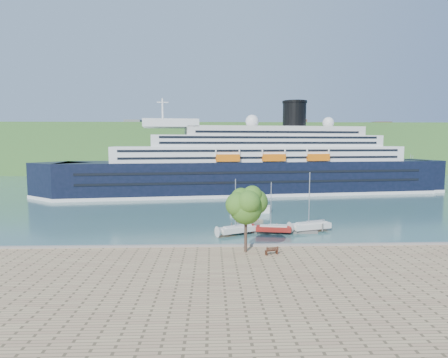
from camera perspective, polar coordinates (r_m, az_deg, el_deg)
ground at (r=50.91m, az=4.78°, el=-11.19°), size 400.00×400.00×0.00m
far_hillside at (r=193.54m, az=-0.16°, el=4.72°), size 400.00×50.00×24.00m
quay_coping at (r=50.40m, az=4.81°, el=-10.01°), size 220.00×0.50×0.30m
cruise_ship at (r=108.13m, az=4.28°, el=4.86°), size 120.95×32.54×26.88m
park_bench at (r=46.91m, az=7.24°, el=-10.72°), size 1.82×1.14×1.08m
promenade_tree at (r=46.90m, az=3.34°, el=-5.69°), size 5.45×5.45×9.03m
floating_pontoon at (r=62.54m, az=6.34°, el=-7.87°), size 16.87×3.14×0.37m
sailboat_white_near at (r=59.59m, az=2.14°, el=-4.47°), size 6.78×4.58×8.59m
sailboat_red at (r=60.80m, az=7.57°, el=-4.59°), size 6.41×2.75×8.02m
sailboat_white_far at (r=63.27m, az=13.23°, el=-3.65°), size 7.56×4.20×9.42m
tender_launch at (r=80.08m, az=4.05°, el=-4.18°), size 8.89×4.58×2.34m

